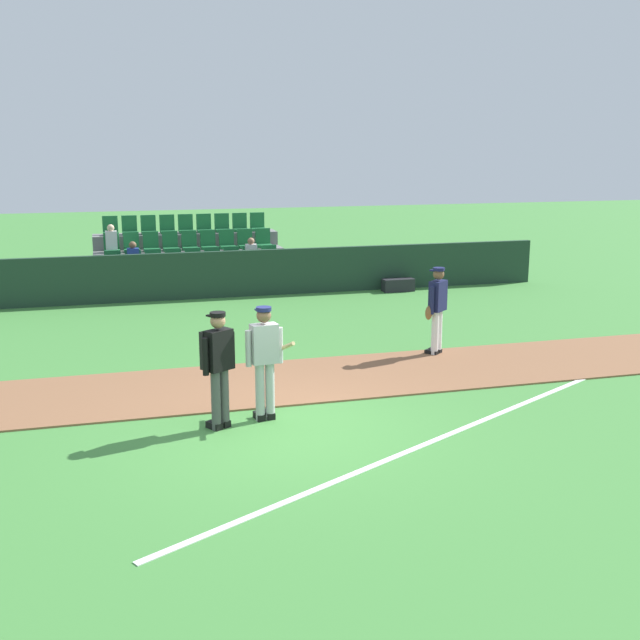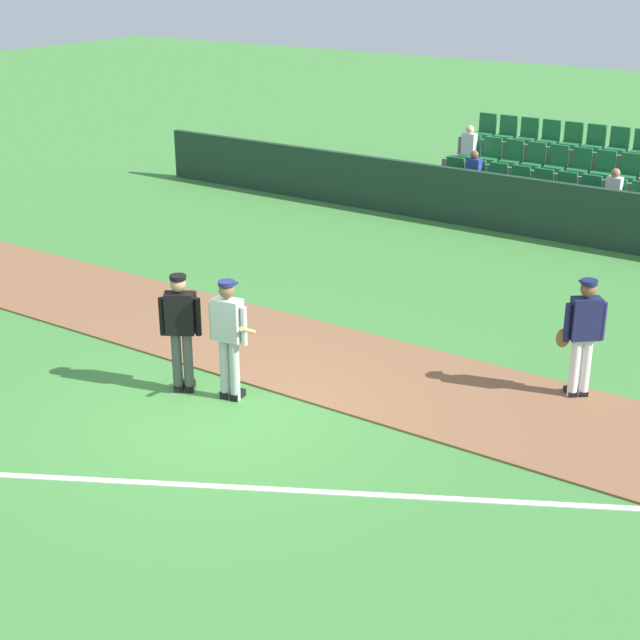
{
  "view_description": "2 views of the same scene",
  "coord_description": "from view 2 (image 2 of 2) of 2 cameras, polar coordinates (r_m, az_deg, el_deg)",
  "views": [
    {
      "loc": [
        -2.39,
        -10.64,
        4.11
      ],
      "look_at": [
        1.08,
        1.86,
        1.18
      ],
      "focal_mm": 43.77,
      "sensor_mm": 36.0,
      "label": 1
    },
    {
      "loc": [
        7.65,
        -8.93,
        6.03
      ],
      "look_at": [
        0.57,
        1.58,
        0.98
      ],
      "focal_mm": 53.73,
      "sensor_mm": 36.0,
      "label": 2
    }
  ],
  "objects": [
    {
      "name": "dugout_fence",
      "position": [
        21.41,
        11.96,
        6.64
      ],
      "size": [
        20.0,
        0.16,
        1.27
      ],
      "primitive_type": "cube",
      "color": "#1E3828",
      "rests_on": "ground"
    },
    {
      "name": "batter_grey_jersey",
      "position": [
        13.22,
        -5.44,
        -0.92
      ],
      "size": [
        0.72,
        0.74,
        1.76
      ],
      "color": "#B2B2B2",
      "rests_on": "ground"
    },
    {
      "name": "runner_navy_jersey",
      "position": [
        13.7,
        15.36,
        -0.83
      ],
      "size": [
        0.59,
        0.48,
        1.76
      ],
      "color": "white",
      "rests_on": "ground"
    },
    {
      "name": "foul_line_chalk",
      "position": [
        11.36,
        4.36,
        -10.4
      ],
      "size": [
        10.61,
        5.78,
        0.01
      ],
      "primitive_type": "cube",
      "rotation": [
        0.0,
        0.0,
        0.49
      ],
      "color": "white",
      "rests_on": "ground"
    },
    {
      "name": "infield_dirt_path",
      "position": [
        14.81,
        -0.44,
        -2.26
      ],
      "size": [
        28.0,
        2.61,
        0.03
      ],
      "primitive_type": "cube",
      "color": "brown",
      "rests_on": "ground"
    },
    {
      "name": "ground_plane",
      "position": [
        13.22,
        -5.94,
        -5.57
      ],
      "size": [
        80.0,
        80.0,
        0.0
      ],
      "primitive_type": "plane",
      "color": "#42843A"
    },
    {
      "name": "umpire_home_plate",
      "position": [
        13.53,
        -8.29,
        -0.36
      ],
      "size": [
        0.53,
        0.46,
        1.76
      ],
      "color": "#4C4C4C",
      "rests_on": "ground"
    },
    {
      "name": "stadium_bleachers",
      "position": [
        23.11,
        13.74,
        7.53
      ],
      "size": [
        5.55,
        2.95,
        2.05
      ],
      "color": "slate",
      "rests_on": "ground"
    }
  ]
}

